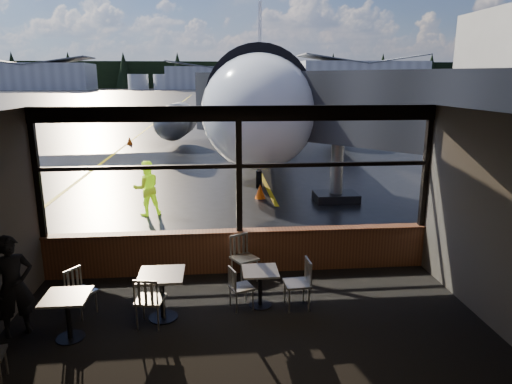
{
  "coord_description": "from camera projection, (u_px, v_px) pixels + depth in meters",
  "views": [
    {
      "loc": [
        -0.5,
        -9.06,
        4.0
      ],
      "look_at": [
        0.44,
        1.0,
        1.5
      ],
      "focal_mm": 32.0,
      "sensor_mm": 36.0,
      "label": 1
    }
  ],
  "objects": [
    {
      "name": "hangar_right",
      "position": [
        361.0,
        74.0,
        185.78
      ],
      "size": [
        50.0,
        20.0,
        12.0
      ],
      "primitive_type": null,
      "color": "silver",
      "rests_on": "ground_plane"
    },
    {
      "name": "hangar_left",
      "position": [
        32.0,
        75.0,
        176.09
      ],
      "size": [
        45.0,
        18.0,
        11.0
      ],
      "primitive_type": null,
      "color": "silver",
      "rests_on": "ground_plane"
    },
    {
      "name": "chair_mid_w",
      "position": [
        81.0,
        293.0,
        7.87
      ],
      "size": [
        0.64,
        0.64,
        0.84
      ],
      "primitive_type": null,
      "rotation": [
        0.0,
        0.0,
        -2.16
      ],
      "color": "#B9B5A7",
      "rests_on": "carpet_floor"
    },
    {
      "name": "ceiling",
      "position": [
        251.0,
        118.0,
        6.03
      ],
      "size": [
        8.0,
        6.0,
        0.04
      ],
      "primitive_type": "cube",
      "color": "#38332D",
      "rests_on": "ground"
    },
    {
      "name": "chair_near_e",
      "position": [
        297.0,
        284.0,
        8.11
      ],
      "size": [
        0.54,
        0.54,
        0.92
      ],
      "primitive_type": null,
      "rotation": [
        0.0,
        0.0,
        1.64
      ],
      "color": "beige",
      "rests_on": "carpet_floor"
    },
    {
      "name": "window_transom",
      "position": [
        239.0,
        166.0,
        9.21
      ],
      "size": [
        8.0,
        0.1,
        0.08
      ],
      "primitive_type": "cube",
      "color": "black",
      "rests_on": "ground"
    },
    {
      "name": "jet_bridge",
      "position": [
        339.0,
        134.0,
        14.86
      ],
      "size": [
        8.56,
        10.46,
        4.56
      ],
      "primitive_type": null,
      "color": "#2E2E31",
      "rests_on": "ground_plane"
    },
    {
      "name": "chair_near_n",
      "position": [
        244.0,
        259.0,
        9.2
      ],
      "size": [
        0.71,
        0.71,
        0.96
      ],
      "primitive_type": null,
      "rotation": [
        0.0,
        0.0,
        3.64
      ],
      "color": "#B3AFA2",
      "rests_on": "carpet_floor"
    },
    {
      "name": "cone_wing",
      "position": [
        130.0,
        141.0,
        28.73
      ],
      "size": [
        0.36,
        0.36,
        0.5
      ],
      "primitive_type": "cone",
      "color": "#FF4E08",
      "rests_on": "ground_plane"
    },
    {
      "name": "ground_plane",
      "position": [
        214.0,
        94.0,
        125.74
      ],
      "size": [
        520.0,
        520.0,
        0.0
      ],
      "primitive_type": "plane",
      "color": "black",
      "rests_on": "ground"
    },
    {
      "name": "chair_near_w",
      "position": [
        241.0,
        288.0,
        8.11
      ],
      "size": [
        0.56,
        0.56,
        0.8
      ],
      "primitive_type": null,
      "rotation": [
        0.0,
        0.0,
        -1.23
      ],
      "color": "#B0AA9E",
      "rests_on": "carpet_floor"
    },
    {
      "name": "hangar_mid",
      "position": [
        213.0,
        77.0,
        187.36
      ],
      "size": [
        38.0,
        15.0,
        10.0
      ],
      "primitive_type": null,
      "color": "silver",
      "rests_on": "ground_plane"
    },
    {
      "name": "cafe_table_mid",
      "position": [
        162.0,
        296.0,
        7.76
      ],
      "size": [
        0.75,
        0.75,
        0.83
      ],
      "primitive_type": null,
      "color": "gray",
      "rests_on": "carpet_floor"
    },
    {
      "name": "fuel_tank_a",
      "position": [
        138.0,
        82.0,
        182.23
      ],
      "size": [
        8.0,
        8.0,
        6.0
      ],
      "primitive_type": "cylinder",
      "color": "silver",
      "rests_on": "ground_plane"
    },
    {
      "name": "treeline",
      "position": [
        213.0,
        75.0,
        211.29
      ],
      "size": [
        360.0,
        3.0,
        12.0
      ],
      "primitive_type": "cube",
      "color": "black",
      "rests_on": "ground_plane"
    },
    {
      "name": "window_header",
      "position": [
        238.0,
        113.0,
        8.96
      ],
      "size": [
        8.0,
        0.18,
        0.3
      ],
      "primitive_type": "cube",
      "color": "black",
      "rests_on": "ground"
    },
    {
      "name": "passenger",
      "position": [
        13.0,
        286.0,
        7.19
      ],
      "size": [
        0.72,
        0.66,
        1.66
      ],
      "primitive_type": "imported",
      "rotation": [
        0.0,
        0.0,
        0.57
      ],
      "color": "black",
      "rests_on": "carpet_floor"
    },
    {
      "name": "mullion_right",
      "position": [
        426.0,
        167.0,
        9.6
      ],
      "size": [
        0.12,
        0.12,
        2.6
      ],
      "primitive_type": "cube",
      "color": "black",
      "rests_on": "ground"
    },
    {
      "name": "wall_back",
      "position": [
        283.0,
        377.0,
        3.55
      ],
      "size": [
        8.0,
        0.04,
        3.5
      ],
      "primitive_type": "cube",
      "color": "#4C453C",
      "rests_on": "ground"
    },
    {
      "name": "window_sill",
      "position": [
        240.0,
        252.0,
        9.66
      ],
      "size": [
        8.0,
        0.28,
        0.9
      ],
      "primitive_type": "cube",
      "color": "#5D301C",
      "rests_on": "ground"
    },
    {
      "name": "cafe_table_left",
      "position": [
        68.0,
        317.0,
        7.15
      ],
      "size": [
        0.68,
        0.68,
        0.75
      ],
      "primitive_type": null,
      "color": "#9E9891",
      "rests_on": "carpet_floor"
    },
    {
      "name": "mullion_left",
      "position": [
        37.0,
        174.0,
        8.88
      ],
      "size": [
        0.12,
        0.12,
        2.6
      ],
      "primitive_type": "cube",
      "color": "black",
      "rests_on": "ground"
    },
    {
      "name": "carpet_floor",
      "position": [
        252.0,
        352.0,
        6.87
      ],
      "size": [
        8.0,
        6.0,
        0.01
      ],
      "primitive_type": "cube",
      "color": "black",
      "rests_on": "ground"
    },
    {
      "name": "cafe_table_near",
      "position": [
        260.0,
        288.0,
        8.21
      ],
      "size": [
        0.63,
        0.63,
        0.69
      ],
      "primitive_type": null,
      "color": "#A7A099",
      "rests_on": "carpet_floor"
    },
    {
      "name": "fuel_tank_b",
      "position": [
        164.0,
        82.0,
        183.14
      ],
      "size": [
        8.0,
        8.0,
        6.0
      ],
      "primitive_type": "cylinder",
      "color": "silver",
      "rests_on": "ground_plane"
    },
    {
      "name": "mullion_centre",
      "position": [
        239.0,
        171.0,
        9.24
      ],
      "size": [
        0.12,
        0.12,
        2.6
      ],
      "primitive_type": "cube",
      "color": "black",
      "rests_on": "ground"
    },
    {
      "name": "fuel_tank_c",
      "position": [
        189.0,
        82.0,
        184.04
      ],
      "size": [
        8.0,
        8.0,
        6.0
      ],
      "primitive_type": "cylinder",
      "color": "silver",
      "rests_on": "ground_plane"
    },
    {
      "name": "cone_nose",
      "position": [
        260.0,
        191.0,
        15.71
      ],
      "size": [
        0.36,
        0.36,
        0.51
      ],
      "primitive_type": "cone",
      "color": "orange",
      "rests_on": "ground_plane"
    },
    {
      "name": "chair_mid_s",
      "position": [
        150.0,
        300.0,
        7.53
      ],
      "size": [
        0.57,
        0.57,
        0.91
      ],
      "primitive_type": null,
      "rotation": [
        0.0,
        0.0,
        -0.16
      ],
      "color": "#B7B3A5",
      "rests_on": "carpet_floor"
    },
    {
      "name": "airliner",
      "position": [
        260.0,
        55.0,
        27.64
      ],
      "size": [
        33.1,
        38.38,
        10.86
      ],
      "primitive_type": null,
      "rotation": [
        0.0,
        0.0,
        -0.1
      ],
      "color": "white",
      "rests_on": "ground_plane"
    },
    {
      "name": "ground_crew",
      "position": [
        147.0,
        188.0,
        13.67
      ],
      "size": [
        0.98,
        0.87,
        1.66
      ],
      "primitive_type": "imported",
      "rotation": [
        0.0,
        0.0,
        3.5
      ],
      "color": "#BFF219",
      "rests_on": "ground_plane"
    }
  ]
}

